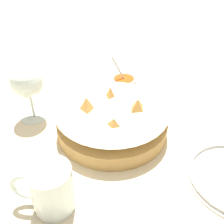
{
  "coord_description": "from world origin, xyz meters",
  "views": [
    {
      "loc": [
        -0.01,
        0.49,
        0.4
      ],
      "look_at": [
        0.02,
        0.01,
        0.06
      ],
      "focal_mm": 40.0,
      "sensor_mm": 36.0,
      "label": 1
    }
  ],
  "objects": [
    {
      "name": "ground_plane",
      "position": [
        0.0,
        0.0,
        0.0
      ],
      "size": [
        4.0,
        4.0,
        0.0
      ],
      "primitive_type": "plane",
      "color": "beige"
    },
    {
      "name": "sauce_cup",
      "position": [
        -0.01,
        -0.19,
        0.02
      ],
      "size": [
        0.08,
        0.07,
        0.11
      ],
      "color": "#B7B7BC",
      "rests_on": "ground_plane"
    },
    {
      "name": "wine_glass",
      "position": [
        0.23,
        -0.03,
        0.1
      ],
      "size": [
        0.08,
        0.08,
        0.15
      ],
      "color": "silver",
      "rests_on": "ground_plane"
    },
    {
      "name": "food_basket",
      "position": [
        0.02,
        0.01,
        0.03
      ],
      "size": [
        0.26,
        0.26,
        0.09
      ],
      "color": "#B2894C",
      "rests_on": "ground_plane"
    },
    {
      "name": "beer_mug",
      "position": [
        0.11,
        0.23,
        0.04
      ],
      "size": [
        0.11,
        0.07,
        0.09
      ],
      "color": "silver",
      "rests_on": "ground_plane"
    }
  ]
}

